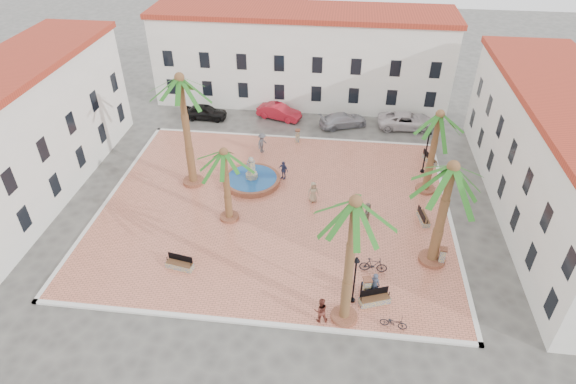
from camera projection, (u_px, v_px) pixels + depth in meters
The scene contains 37 objects.
ground at pixel (275, 208), 36.58m from camera, with size 120.00×120.00×0.00m, color #56544F.
plaza at pixel (275, 207), 36.54m from camera, with size 26.00×22.00×0.15m, color #D17358.
kerb_n at pixel (291, 138), 45.43m from camera, with size 26.30×0.30×0.16m, color silver.
kerb_s at pixel (248, 322), 27.63m from camera, with size 26.30×0.30×0.16m, color silver.
kerb_e at pixel (450, 220), 35.26m from camera, with size 0.30×22.30×0.16m, color silver.
kerb_w at pixel (112, 195), 37.81m from camera, with size 0.30×22.30×0.16m, color silver.
building_north at pixel (302, 56), 50.00m from camera, with size 30.40×7.40×9.50m.
building_east at pixel (561, 161), 33.62m from camera, with size 7.40×26.40×9.00m.
building_west at pixel (20, 136), 35.53m from camera, with size 6.40×24.40×10.00m.
fountain at pixel (252, 179), 39.00m from camera, with size 4.60×4.60×2.38m.
palm_nw at pixel (181, 90), 34.51m from camera, with size 5.53×5.53×9.36m.
palm_sw at pixel (224, 161), 32.52m from camera, with size 4.58×4.58×5.95m.
palm_s at pixel (354, 216), 23.50m from camera, with size 5.01×5.01×8.71m.
palm_e at pixel (450, 180), 27.99m from camera, with size 5.71×5.71×7.71m.
palm_ne at pixel (438, 124), 34.89m from camera, with size 4.96×4.96×7.00m.
bench_s at pixel (180, 265), 30.99m from camera, with size 1.89×0.89×0.96m.
bench_se at pixel (375, 300), 28.57m from camera, with size 1.96×1.19×0.99m.
bench_e at pixel (423, 218), 34.94m from camera, with size 0.84×1.78×0.90m.
bench_ne at pixel (429, 159), 41.60m from camera, with size 1.14×1.84×0.93m.
lamppost_s at pixel (355, 271), 27.44m from camera, with size 0.39×0.39×3.61m.
lamppost_e at pixel (428, 144), 38.86m from camera, with size 0.44×0.44×4.03m.
bollard_se at pixel (367, 287), 28.78m from camera, with size 0.61×0.61×1.41m.
bollard_n at pixel (298, 136), 44.27m from camera, with size 0.46×0.46×1.25m.
bollard_e at pixel (442, 256), 31.06m from camera, with size 0.55×0.55×1.32m.
litter_bin at pixel (364, 288), 29.23m from camera, with size 0.37×0.37×0.73m, color black.
cyclist_a at pixel (374, 285), 28.72m from camera, with size 0.65×0.43×1.79m, color #333B4F.
bicycle_a at pixel (394, 322), 27.04m from camera, with size 0.53×1.53×0.80m, color black.
cyclist_b at pixel (321, 310), 27.18m from camera, with size 0.83×0.64×1.70m, color #5C251D.
bicycle_b at pixel (373, 265), 30.58m from camera, with size 0.50×1.78×1.07m, color black.
pedestrian_fountain_a at pixel (313, 192), 36.57m from camera, with size 0.84×0.55×1.72m, color #978062.
pedestrian_fountain_b at pixel (283, 170), 39.21m from camera, with size 0.94×0.39×1.61m, color navy.
pedestrian_north at pixel (262, 143), 42.60m from camera, with size 1.19×0.68×1.84m, color #444348.
pedestrian_east at pixel (367, 212), 34.71m from camera, with size 1.42×0.45×1.53m, color slate.
car_black at pixel (205, 112), 48.41m from camera, with size 1.76×4.37×1.49m, color black.
car_red at pixel (279, 112), 48.43m from camera, with size 1.56×4.47×1.47m, color #B21726.
car_silver at pixel (343, 120), 47.07m from camera, with size 1.91×4.69×1.36m, color #A4A3AB.
car_white at pixel (407, 121), 46.79m from camera, with size 2.54×5.50×1.53m, color silver.
Camera 1 is at (4.48, -28.77, 22.20)m, focal length 30.00 mm.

